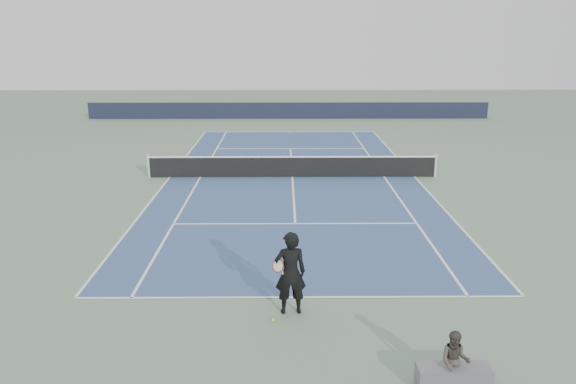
{
  "coord_description": "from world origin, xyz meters",
  "views": [
    {
      "loc": [
        -0.4,
        -24.33,
        6.22
      ],
      "look_at": [
        -0.25,
        -6.3,
        1.1
      ],
      "focal_mm": 35.0,
      "sensor_mm": 36.0,
      "label": 1
    }
  ],
  "objects_px": {
    "tennis_net": "(292,166)",
    "tennis_ball": "(273,320)",
    "tennis_player": "(290,273)",
    "spectator_bench": "(454,368)"
  },
  "relations": [
    {
      "from": "spectator_bench",
      "to": "tennis_ball",
      "type": "bearing_deg",
      "value": 143.49
    },
    {
      "from": "tennis_net",
      "to": "tennis_player",
      "type": "xyz_separation_m",
      "value": [
        -0.25,
        -12.61,
        0.48
      ]
    },
    {
      "from": "tennis_player",
      "to": "spectator_bench",
      "type": "height_order",
      "value": "tennis_player"
    },
    {
      "from": "tennis_net",
      "to": "tennis_ball",
      "type": "bearing_deg",
      "value": -92.79
    },
    {
      "from": "tennis_ball",
      "to": "spectator_bench",
      "type": "xyz_separation_m",
      "value": [
        3.31,
        -2.45,
        0.35
      ]
    },
    {
      "from": "tennis_player",
      "to": "spectator_bench",
      "type": "bearing_deg",
      "value": -44.63
    },
    {
      "from": "tennis_ball",
      "to": "spectator_bench",
      "type": "height_order",
      "value": "spectator_bench"
    },
    {
      "from": "tennis_ball",
      "to": "spectator_bench",
      "type": "bearing_deg",
      "value": -36.51
    },
    {
      "from": "tennis_ball",
      "to": "tennis_net",
      "type": "bearing_deg",
      "value": 87.21
    },
    {
      "from": "tennis_ball",
      "to": "tennis_player",
      "type": "bearing_deg",
      "value": 48.15
    }
  ]
}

